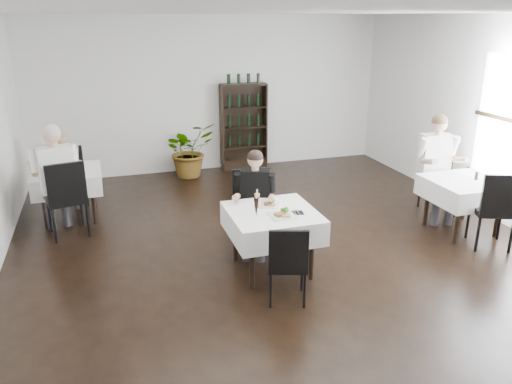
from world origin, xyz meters
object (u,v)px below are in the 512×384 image
main_table (272,223)px  diner_main (255,195)px  wine_shelf (244,127)px  potted_tree (189,150)px

main_table → diner_main: (-0.05, 0.53, 0.18)m
main_table → diner_main: bearing=95.5°
wine_shelf → potted_tree: wine_shelf is taller
main_table → diner_main: 0.56m
diner_main → potted_tree: bearing=93.4°
wine_shelf → potted_tree: size_ratio=1.67×
potted_tree → diner_main: 3.57m
wine_shelf → diner_main: size_ratio=1.27×
diner_main → main_table: bearing=-84.5°
main_table → potted_tree: (-0.26, 4.09, -0.10)m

